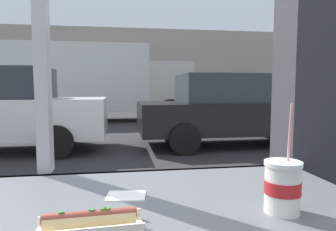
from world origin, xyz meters
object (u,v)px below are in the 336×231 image
(parked_car_black, at_px, (233,109))
(box_truck, at_px, (99,80))
(soda_cup_left, at_px, (282,186))
(hotdog_tray_far, at_px, (90,222))

(parked_car_black, bearing_deg, box_truck, 119.80)
(soda_cup_left, height_order, box_truck, box_truck)
(hotdog_tray_far, height_order, box_truck, box_truck)
(parked_car_black, xyz_separation_m, box_truck, (-3.39, 5.93, 0.79))
(soda_cup_left, relative_size, hotdog_tray_far, 1.17)
(soda_cup_left, xyz_separation_m, box_truck, (-1.21, 12.01, 0.56))
(soda_cup_left, bearing_deg, parked_car_black, 70.21)
(soda_cup_left, bearing_deg, box_truck, 95.74)
(soda_cup_left, distance_m, parked_car_black, 6.47)
(hotdog_tray_far, relative_size, box_truck, 0.04)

